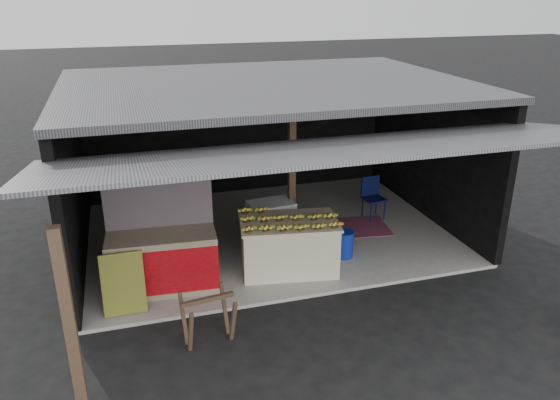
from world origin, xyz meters
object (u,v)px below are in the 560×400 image
object	(u,v)px
plastic_chair	(372,194)
banana_table	(289,245)
white_crate	(271,225)
sawhorse	(208,314)
neighbor_stall	(163,259)
water_barrel	(344,245)

from	to	relation	value
plastic_chair	banana_table	bearing A→B (deg)	-150.16
white_crate	plastic_chair	xyz separation A→B (m)	(2.41, 0.77, 0.06)
white_crate	sawhorse	world-z (taller)	white_crate
banana_table	white_crate	bearing A→B (deg)	102.62
sawhorse	banana_table	bearing A→B (deg)	35.94
white_crate	plastic_chair	bearing A→B (deg)	11.03
neighbor_stall	sawhorse	bearing A→B (deg)	-69.83
white_crate	water_barrel	distance (m)	1.40
sawhorse	plastic_chair	size ratio (longest dim) A/B	0.86
banana_table	sawhorse	xyz separation A→B (m)	(-1.65, -1.60, -0.06)
neighbor_stall	plastic_chair	xyz separation A→B (m)	(4.46, 1.71, -0.01)
banana_table	plastic_chair	xyz separation A→B (m)	(2.36, 1.70, 0.06)
banana_table	water_barrel	size ratio (longest dim) A/B	3.82
neighbor_stall	sawhorse	xyz separation A→B (m)	(0.45, -1.58, -0.12)
banana_table	water_barrel	distance (m)	1.13
banana_table	water_barrel	bearing A→B (deg)	17.49
water_barrel	white_crate	bearing A→B (deg)	146.31
white_crate	plastic_chair	distance (m)	2.53
banana_table	water_barrel	xyz separation A→B (m)	(1.10, 0.16, -0.22)
sawhorse	water_barrel	world-z (taller)	sawhorse
white_crate	plastic_chair	size ratio (longest dim) A/B	1.03
neighbor_stall	water_barrel	distance (m)	3.22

